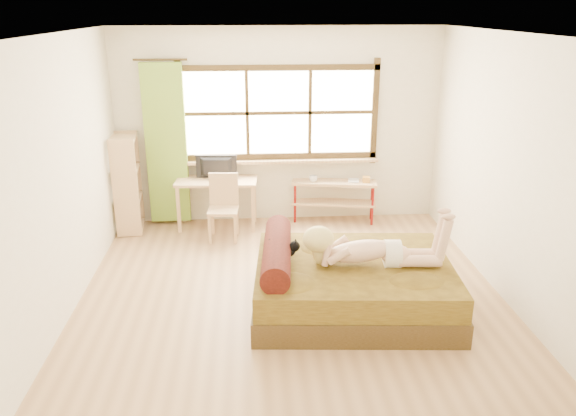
{
  "coord_description": "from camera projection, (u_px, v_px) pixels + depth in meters",
  "views": [
    {
      "loc": [
        -0.41,
        -5.47,
        2.94
      ],
      "look_at": [
        -0.01,
        0.2,
        0.89
      ],
      "focal_mm": 35.0,
      "sensor_mm": 36.0,
      "label": 1
    }
  ],
  "objects": [
    {
      "name": "floor",
      "position": [
        290.0,
        290.0,
        6.16
      ],
      "size": [
        4.5,
        4.5,
        0.0
      ],
      "primitive_type": "plane",
      "color": "#9E754C",
      "rests_on": "ground"
    },
    {
      "name": "ceiling",
      "position": [
        291.0,
        33.0,
        5.24
      ],
      "size": [
        4.5,
        4.5,
        0.0
      ],
      "primitive_type": "plane",
      "rotation": [
        3.14,
        0.0,
        0.0
      ],
      "color": "white",
      "rests_on": "wall_back"
    },
    {
      "name": "wall_back",
      "position": [
        279.0,
        127.0,
        7.81
      ],
      "size": [
        4.5,
        0.0,
        4.5
      ],
      "primitive_type": "plane",
      "rotation": [
        1.57,
        0.0,
        0.0
      ],
      "color": "silver",
      "rests_on": "floor"
    },
    {
      "name": "wall_front",
      "position": [
        317.0,
        269.0,
        3.59
      ],
      "size": [
        4.5,
        0.0,
        4.5
      ],
      "primitive_type": "plane",
      "rotation": [
        -1.57,
        0.0,
        0.0
      ],
      "color": "silver",
      "rests_on": "floor"
    },
    {
      "name": "wall_left",
      "position": [
        64.0,
        176.0,
        5.55
      ],
      "size": [
        0.0,
        4.5,
        4.5
      ],
      "primitive_type": "plane",
      "rotation": [
        1.57,
        0.0,
        1.57
      ],
      "color": "silver",
      "rests_on": "floor"
    },
    {
      "name": "wall_right",
      "position": [
        505.0,
        168.0,
        5.85
      ],
      "size": [
        0.0,
        4.5,
        4.5
      ],
      "primitive_type": "plane",
      "rotation": [
        1.57,
        0.0,
        -1.57
      ],
      "color": "silver",
      "rests_on": "floor"
    },
    {
      "name": "window",
      "position": [
        279.0,
        116.0,
        7.73
      ],
      "size": [
        2.8,
        0.16,
        1.46
      ],
      "color": "#FFEDBF",
      "rests_on": "wall_back"
    },
    {
      "name": "curtain",
      "position": [
        166.0,
        145.0,
        7.67
      ],
      "size": [
        0.55,
        0.1,
        2.2
      ],
      "primitive_type": "cube",
      "color": "olive",
      "rests_on": "wall_back"
    },
    {
      "name": "bed",
      "position": [
        348.0,
        282.0,
        5.74
      ],
      "size": [
        2.11,
        1.74,
        0.76
      ],
      "rotation": [
        0.0,
        0.0,
        -0.08
      ],
      "color": "black",
      "rests_on": "floor"
    },
    {
      "name": "woman",
      "position": [
        371.0,
        236.0,
        5.53
      ],
      "size": [
        1.42,
        0.5,
        0.6
      ],
      "primitive_type": null,
      "rotation": [
        0.0,
        0.0,
        -0.08
      ],
      "color": "#D5A689",
      "rests_on": "bed"
    },
    {
      "name": "kitten",
      "position": [
        282.0,
        249.0,
        5.67
      ],
      "size": [
        0.31,
        0.14,
        0.24
      ],
      "primitive_type": null,
      "rotation": [
        0.0,
        0.0,
        -0.08
      ],
      "color": "black",
      "rests_on": "bed"
    },
    {
      "name": "desk",
      "position": [
        217.0,
        186.0,
        7.73
      ],
      "size": [
        1.13,
        0.57,
        0.69
      ],
      "rotation": [
        0.0,
        0.0,
        -0.06
      ],
      "color": "tan",
      "rests_on": "floor"
    },
    {
      "name": "monitor",
      "position": [
        216.0,
        167.0,
        7.69
      ],
      "size": [
        0.56,
        0.11,
        0.32
      ],
      "primitive_type": "imported",
      "rotation": [
        0.0,
        0.0,
        3.08
      ],
      "color": "black",
      "rests_on": "desk"
    },
    {
      "name": "chair",
      "position": [
        224.0,
        203.0,
        7.43
      ],
      "size": [
        0.41,
        0.41,
        0.87
      ],
      "rotation": [
        0.0,
        0.0,
        -0.06
      ],
      "color": "tan",
      "rests_on": "floor"
    },
    {
      "name": "pipe_shelf",
      "position": [
        335.0,
        192.0,
        8.0
      ],
      "size": [
        1.23,
        0.49,
        0.68
      ],
      "rotation": [
        0.0,
        0.0,
        -0.17
      ],
      "color": "tan",
      "rests_on": "floor"
    },
    {
      "name": "cup",
      "position": [
        313.0,
        179.0,
        7.92
      ],
      "size": [
        0.13,
        0.13,
        0.09
      ],
      "primitive_type": "imported",
      "rotation": [
        0.0,
        0.0,
        -0.17
      ],
      "color": "gray",
      "rests_on": "pipe_shelf"
    },
    {
      "name": "book",
      "position": [
        348.0,
        180.0,
        7.96
      ],
      "size": [
        0.18,
        0.23,
        0.02
      ],
      "primitive_type": "imported",
      "rotation": [
        0.0,
        0.0,
        -0.17
      ],
      "color": "gray",
      "rests_on": "pipe_shelf"
    },
    {
      "name": "bookshelf",
      "position": [
        127.0,
        183.0,
        7.6
      ],
      "size": [
        0.38,
        0.61,
        1.33
      ],
      "rotation": [
        0.0,
        0.0,
        0.1
      ],
      "color": "tan",
      "rests_on": "floor"
    }
  ]
}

